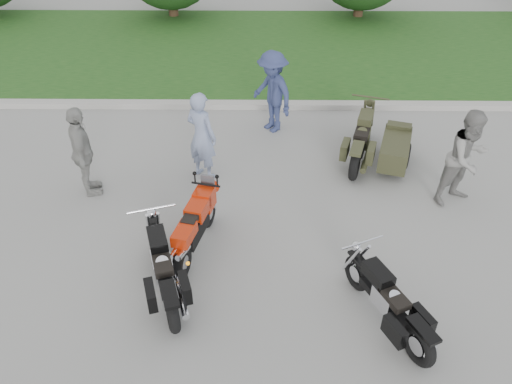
{
  "coord_description": "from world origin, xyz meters",
  "views": [
    {
      "loc": [
        0.34,
        -5.79,
        5.84
      ],
      "look_at": [
        0.26,
        1.15,
        0.8
      ],
      "focal_mm": 35.0,
      "sensor_mm": 36.0,
      "label": 1
    }
  ],
  "objects_px": {
    "cruiser_right": "(390,305)",
    "person_back": "(83,153)",
    "cruiser_sidecar": "(381,146)",
    "person_grey": "(467,158)",
    "cruiser_left": "(164,272)",
    "person_denim": "(272,92)",
    "sportbike_red": "(194,227)",
    "person_stripe": "(202,136)"
  },
  "relations": [
    {
      "from": "person_grey",
      "to": "person_denim",
      "type": "distance_m",
      "value": 4.52
    },
    {
      "from": "cruiser_right",
      "to": "person_grey",
      "type": "height_order",
      "value": "person_grey"
    },
    {
      "from": "person_stripe",
      "to": "person_denim",
      "type": "distance_m",
      "value": 2.46
    },
    {
      "from": "cruiser_left",
      "to": "cruiser_right",
      "type": "height_order",
      "value": "cruiser_left"
    },
    {
      "from": "sportbike_red",
      "to": "person_stripe",
      "type": "xyz_separation_m",
      "value": [
        -0.08,
        2.3,
        0.41
      ]
    },
    {
      "from": "sportbike_red",
      "to": "cruiser_left",
      "type": "height_order",
      "value": "sportbike_red"
    },
    {
      "from": "cruiser_left",
      "to": "cruiser_right",
      "type": "distance_m",
      "value": 3.35
    },
    {
      "from": "cruiser_sidecar",
      "to": "person_back",
      "type": "relative_size",
      "value": 1.26
    },
    {
      "from": "cruiser_right",
      "to": "person_denim",
      "type": "bearing_deg",
      "value": 80.33
    },
    {
      "from": "sportbike_red",
      "to": "person_grey",
      "type": "height_order",
      "value": "person_grey"
    },
    {
      "from": "cruiser_right",
      "to": "cruiser_sidecar",
      "type": "bearing_deg",
      "value": 56.08
    },
    {
      "from": "cruiser_sidecar",
      "to": "cruiser_right",
      "type": "bearing_deg",
      "value": -81.73
    },
    {
      "from": "cruiser_left",
      "to": "person_back",
      "type": "height_order",
      "value": "person_back"
    },
    {
      "from": "cruiser_right",
      "to": "person_stripe",
      "type": "height_order",
      "value": "person_stripe"
    },
    {
      "from": "cruiser_right",
      "to": "person_back",
      "type": "height_order",
      "value": "person_back"
    },
    {
      "from": "cruiser_sidecar",
      "to": "person_stripe",
      "type": "height_order",
      "value": "person_stripe"
    },
    {
      "from": "cruiser_left",
      "to": "person_back",
      "type": "bearing_deg",
      "value": 107.95
    },
    {
      "from": "person_grey",
      "to": "cruiser_sidecar",
      "type": "bearing_deg",
      "value": 106.74
    },
    {
      "from": "sportbike_red",
      "to": "cruiser_left",
      "type": "relative_size",
      "value": 0.87
    },
    {
      "from": "person_denim",
      "to": "person_back",
      "type": "bearing_deg",
      "value": -91.4
    },
    {
      "from": "cruiser_sidecar",
      "to": "person_back",
      "type": "distance_m",
      "value": 6.03
    },
    {
      "from": "person_stripe",
      "to": "person_grey",
      "type": "distance_m",
      "value": 5.05
    },
    {
      "from": "cruiser_left",
      "to": "person_stripe",
      "type": "distance_m",
      "value": 3.31
    },
    {
      "from": "cruiser_left",
      "to": "person_stripe",
      "type": "height_order",
      "value": "person_stripe"
    },
    {
      "from": "cruiser_left",
      "to": "person_denim",
      "type": "xyz_separation_m",
      "value": [
        1.71,
        5.26,
        0.53
      ]
    },
    {
      "from": "cruiser_left",
      "to": "cruiser_right",
      "type": "xyz_separation_m",
      "value": [
        3.3,
        -0.6,
        -0.03
      ]
    },
    {
      "from": "person_back",
      "to": "cruiser_sidecar",
      "type": "bearing_deg",
      "value": -97.97
    },
    {
      "from": "cruiser_left",
      "to": "cruiser_sidecar",
      "type": "height_order",
      "value": "cruiser_sidecar"
    },
    {
      "from": "cruiser_left",
      "to": "cruiser_sidecar",
      "type": "relative_size",
      "value": 0.93
    },
    {
      "from": "cruiser_right",
      "to": "person_stripe",
      "type": "xyz_separation_m",
      "value": [
        -3.02,
        3.86,
        0.52
      ]
    },
    {
      "from": "person_stripe",
      "to": "cruiser_left",
      "type": "bearing_deg",
      "value": 118.71
    },
    {
      "from": "cruiser_right",
      "to": "person_grey",
      "type": "distance_m",
      "value": 3.68
    },
    {
      "from": "person_stripe",
      "to": "person_grey",
      "type": "bearing_deg",
      "value": -155.41
    },
    {
      "from": "sportbike_red",
      "to": "person_back",
      "type": "xyz_separation_m",
      "value": [
        -2.27,
        1.68,
        0.39
      ]
    },
    {
      "from": "sportbike_red",
      "to": "person_denim",
      "type": "height_order",
      "value": "person_denim"
    },
    {
      "from": "cruiser_left",
      "to": "person_stripe",
      "type": "relative_size",
      "value": 1.15
    },
    {
      "from": "person_grey",
      "to": "person_back",
      "type": "bearing_deg",
      "value": 150.94
    },
    {
      "from": "cruiser_right",
      "to": "cruiser_sidecar",
      "type": "height_order",
      "value": "cruiser_sidecar"
    },
    {
      "from": "person_grey",
      "to": "person_back",
      "type": "distance_m",
      "value": 7.18
    },
    {
      "from": "cruiser_left",
      "to": "person_stripe",
      "type": "bearing_deg",
      "value": 67.1
    },
    {
      "from": "person_denim",
      "to": "person_back",
      "type": "height_order",
      "value": "person_denim"
    },
    {
      "from": "sportbike_red",
      "to": "person_denim",
      "type": "xyz_separation_m",
      "value": [
        1.35,
        4.31,
        0.44
      ]
    }
  ]
}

